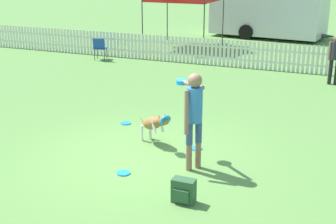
{
  "coord_description": "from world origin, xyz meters",
  "views": [
    {
      "loc": [
        3.54,
        -7.32,
        3.6
      ],
      "look_at": [
        0.33,
        0.43,
        0.84
      ],
      "focal_mm": 50.0,
      "sensor_mm": 36.0,
      "label": 1
    }
  ],
  "objects_px": {
    "frisbee_near_handler": "(126,123)",
    "equipment_trailer": "(269,7)",
    "frisbee_midfield": "(124,173)",
    "spectator_standing": "(335,55)",
    "leaping_dog": "(154,123)",
    "folding_chair_center": "(100,47)",
    "backpack_on_grass": "(183,191)",
    "frisbee_near_dog": "(196,148)",
    "handler_person": "(193,109)"
  },
  "relations": [
    {
      "from": "frisbee_near_dog",
      "to": "leaping_dog",
      "type": "bearing_deg",
      "value": -172.51
    },
    {
      "from": "frisbee_midfield",
      "to": "backpack_on_grass",
      "type": "bearing_deg",
      "value": -22.0
    },
    {
      "from": "frisbee_midfield",
      "to": "equipment_trailer",
      "type": "bearing_deg",
      "value": 92.28
    },
    {
      "from": "backpack_on_grass",
      "to": "equipment_trailer",
      "type": "relative_size",
      "value": 0.06
    },
    {
      "from": "folding_chair_center",
      "to": "equipment_trailer",
      "type": "bearing_deg",
      "value": -136.58
    },
    {
      "from": "leaping_dog",
      "to": "spectator_standing",
      "type": "xyz_separation_m",
      "value": [
        2.98,
        6.42,
        0.43
      ]
    },
    {
      "from": "folding_chair_center",
      "to": "handler_person",
      "type": "bearing_deg",
      "value": 114.57
    },
    {
      "from": "frisbee_near_handler",
      "to": "frisbee_midfield",
      "type": "xyz_separation_m",
      "value": [
        1.18,
        -2.34,
        0.0
      ]
    },
    {
      "from": "handler_person",
      "to": "frisbee_near_dog",
      "type": "height_order",
      "value": "handler_person"
    },
    {
      "from": "backpack_on_grass",
      "to": "frisbee_near_dog",
      "type": "bearing_deg",
      "value": 103.95
    },
    {
      "from": "backpack_on_grass",
      "to": "equipment_trailer",
      "type": "xyz_separation_m",
      "value": [
        -1.97,
        16.59,
        1.21
      ]
    },
    {
      "from": "leaping_dog",
      "to": "spectator_standing",
      "type": "relative_size",
      "value": 0.67
    },
    {
      "from": "frisbee_near_dog",
      "to": "folding_chair_center",
      "type": "relative_size",
      "value": 0.28
    },
    {
      "from": "leaping_dog",
      "to": "frisbee_near_handler",
      "type": "xyz_separation_m",
      "value": [
        -1.13,
        0.9,
        -0.45
      ]
    },
    {
      "from": "frisbee_near_handler",
      "to": "equipment_trailer",
      "type": "distance_m",
      "value": 13.79
    },
    {
      "from": "handler_person",
      "to": "leaping_dog",
      "type": "xyz_separation_m",
      "value": [
        -1.09,
        0.74,
        -0.65
      ]
    },
    {
      "from": "spectator_standing",
      "to": "equipment_trailer",
      "type": "xyz_separation_m",
      "value": [
        -3.57,
        8.19,
        0.51
      ]
    },
    {
      "from": "handler_person",
      "to": "frisbee_midfield",
      "type": "distance_m",
      "value": 1.67
    },
    {
      "from": "handler_person",
      "to": "leaping_dog",
      "type": "distance_m",
      "value": 1.47
    },
    {
      "from": "backpack_on_grass",
      "to": "leaping_dog",
      "type": "bearing_deg",
      "value": 124.92
    },
    {
      "from": "spectator_standing",
      "to": "equipment_trailer",
      "type": "bearing_deg",
      "value": -71.89
    },
    {
      "from": "frisbee_near_dog",
      "to": "folding_chair_center",
      "type": "bearing_deg",
      "value": 132.36
    },
    {
      "from": "folding_chair_center",
      "to": "equipment_trailer",
      "type": "height_order",
      "value": "equipment_trailer"
    },
    {
      "from": "frisbee_near_dog",
      "to": "backpack_on_grass",
      "type": "height_order",
      "value": "backpack_on_grass"
    },
    {
      "from": "folding_chair_center",
      "to": "frisbee_midfield",
      "type": "bearing_deg",
      "value": 107.33
    },
    {
      "from": "leaping_dog",
      "to": "frisbee_near_dog",
      "type": "height_order",
      "value": "leaping_dog"
    },
    {
      "from": "leaping_dog",
      "to": "backpack_on_grass",
      "type": "bearing_deg",
      "value": 69.66
    },
    {
      "from": "handler_person",
      "to": "spectator_standing",
      "type": "height_order",
      "value": "handler_person"
    },
    {
      "from": "leaping_dog",
      "to": "folding_chair_center",
      "type": "bearing_deg",
      "value": -107.63
    },
    {
      "from": "spectator_standing",
      "to": "equipment_trailer",
      "type": "distance_m",
      "value": 8.95
    },
    {
      "from": "backpack_on_grass",
      "to": "equipment_trailer",
      "type": "bearing_deg",
      "value": 96.76
    },
    {
      "from": "handler_person",
      "to": "frisbee_midfield",
      "type": "xyz_separation_m",
      "value": [
        -1.03,
        -0.7,
        -1.1
      ]
    },
    {
      "from": "folding_chair_center",
      "to": "spectator_standing",
      "type": "distance_m",
      "value": 8.28
    },
    {
      "from": "handler_person",
      "to": "folding_chair_center",
      "type": "height_order",
      "value": "handler_person"
    },
    {
      "from": "frisbee_midfield",
      "to": "folding_chair_center",
      "type": "xyz_separation_m",
      "value": [
        -5.33,
        8.29,
        0.48
      ]
    },
    {
      "from": "leaping_dog",
      "to": "frisbee_near_dog",
      "type": "relative_size",
      "value": 4.26
    },
    {
      "from": "frisbee_midfield",
      "to": "spectator_standing",
      "type": "xyz_separation_m",
      "value": [
        2.93,
        7.86,
        0.88
      ]
    },
    {
      "from": "frisbee_near_dog",
      "to": "frisbee_midfield",
      "type": "bearing_deg",
      "value": -117.48
    },
    {
      "from": "frisbee_midfield",
      "to": "backpack_on_grass",
      "type": "distance_m",
      "value": 1.44
    },
    {
      "from": "leaping_dog",
      "to": "folding_chair_center",
      "type": "xyz_separation_m",
      "value": [
        -5.28,
        6.85,
        0.03
      ]
    },
    {
      "from": "frisbee_midfield",
      "to": "folding_chair_center",
      "type": "relative_size",
      "value": 0.28
    },
    {
      "from": "frisbee_near_dog",
      "to": "backpack_on_grass",
      "type": "bearing_deg",
      "value": -76.05
    },
    {
      "from": "equipment_trailer",
      "to": "frisbee_near_handler",
      "type": "bearing_deg",
      "value": -85.24
    },
    {
      "from": "frisbee_midfield",
      "to": "backpack_on_grass",
      "type": "height_order",
      "value": "backpack_on_grass"
    },
    {
      "from": "frisbee_midfield",
      "to": "backpack_on_grass",
      "type": "relative_size",
      "value": 0.6
    },
    {
      "from": "leaping_dog",
      "to": "backpack_on_grass",
      "type": "distance_m",
      "value": 2.43
    },
    {
      "from": "frisbee_near_handler",
      "to": "frisbee_near_dog",
      "type": "xyz_separation_m",
      "value": [
        1.99,
        -0.79,
        0.0
      ]
    },
    {
      "from": "handler_person",
      "to": "equipment_trailer",
      "type": "bearing_deg",
      "value": 40.96
    },
    {
      "from": "handler_person",
      "to": "spectator_standing",
      "type": "relative_size",
      "value": 1.18
    },
    {
      "from": "frisbee_near_handler",
      "to": "equipment_trailer",
      "type": "height_order",
      "value": "equipment_trailer"
    }
  ]
}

